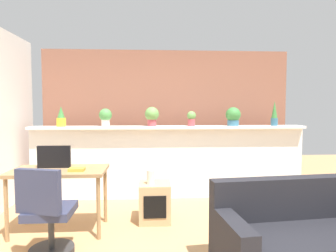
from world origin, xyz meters
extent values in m
cube|color=white|center=(0.00, 2.00, 0.57)|extent=(4.40, 0.16, 1.14)
cube|color=white|center=(0.00, 1.96, 1.16)|extent=(4.40, 0.31, 0.04)
cube|color=#935B47|center=(0.00, 2.60, 1.25)|extent=(4.40, 0.10, 2.50)
cylinder|color=gold|center=(-1.70, 1.93, 1.25)|extent=(0.14, 0.14, 0.14)
cone|color=#3D843D|center=(-1.70, 1.93, 1.41)|extent=(0.11, 0.11, 0.18)
cylinder|color=silver|center=(-1.02, 2.00, 1.23)|extent=(0.13, 0.13, 0.10)
sphere|color=#4C9347|center=(-1.02, 2.00, 1.36)|extent=(0.20, 0.20, 0.20)
cylinder|color=#B7474C|center=(-0.28, 1.93, 1.23)|extent=(0.14, 0.14, 0.11)
sphere|color=#669E4C|center=(-0.28, 1.93, 1.37)|extent=(0.22, 0.22, 0.22)
cylinder|color=#B7474C|center=(0.36, 1.94, 1.24)|extent=(0.12, 0.12, 0.11)
sphere|color=#669E4C|center=(0.36, 1.94, 1.35)|extent=(0.14, 0.14, 0.14)
cylinder|color=#386B84|center=(1.05, 1.99, 1.22)|extent=(0.19, 0.19, 0.09)
sphere|color=#3D843D|center=(1.05, 1.99, 1.36)|extent=(0.24, 0.24, 0.24)
cylinder|color=#386B84|center=(1.72, 1.93, 1.24)|extent=(0.11, 0.11, 0.13)
cone|color=#3D843D|center=(1.72, 1.93, 1.45)|extent=(0.09, 0.09, 0.28)
cylinder|color=#99754C|center=(-1.89, 0.51, 0.35)|extent=(0.04, 0.04, 0.71)
cylinder|color=#99754C|center=(-0.89, 0.51, 0.35)|extent=(0.04, 0.04, 0.71)
cylinder|color=#99754C|center=(-1.89, 1.01, 0.35)|extent=(0.04, 0.04, 0.71)
cylinder|color=#99754C|center=(-0.89, 1.01, 0.35)|extent=(0.04, 0.04, 0.71)
cube|color=#99754C|center=(-1.39, 0.76, 0.73)|extent=(1.10, 0.60, 0.04)
cube|color=black|center=(-1.47, 0.84, 0.89)|extent=(0.39, 0.04, 0.27)
cylinder|color=#262628|center=(-1.30, 0.18, 0.04)|extent=(0.44, 0.44, 0.07)
cylinder|color=#333333|center=(-1.30, 0.18, 0.24)|extent=(0.06, 0.06, 0.34)
cube|color=#2D334C|center=(-1.30, 0.18, 0.45)|extent=(0.44, 0.44, 0.08)
cube|color=#2D334C|center=(-1.35, 0.00, 0.70)|extent=(0.44, 0.18, 0.42)
cube|color=tan|center=(-0.25, 1.01, 0.25)|extent=(0.40, 0.40, 0.50)
cube|color=black|center=(-0.25, 0.82, 0.25)|extent=(0.28, 0.04, 0.28)
cylinder|color=silver|center=(-0.31, 0.96, 0.59)|extent=(0.10, 0.10, 0.18)
cube|color=gold|center=(-1.16, 0.64, 0.77)|extent=(0.18, 0.13, 0.04)
cube|color=black|center=(1.07, -0.31, 0.20)|extent=(1.63, 0.91, 0.40)
cube|color=black|center=(1.04, -0.01, 0.60)|extent=(1.57, 0.32, 0.40)
cube|color=black|center=(0.37, -0.38, 0.48)|extent=(0.24, 0.77, 0.16)
camera|label=1|loc=(-0.31, -2.75, 1.48)|focal=31.36mm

